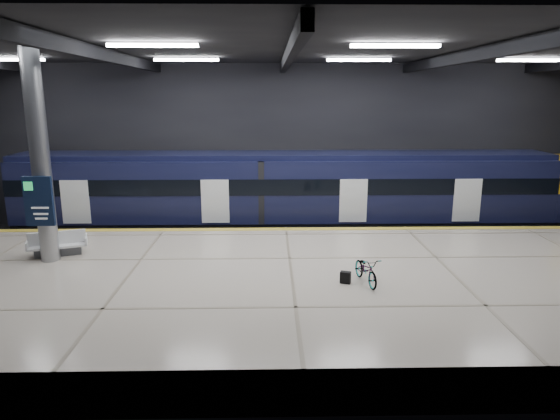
{
  "coord_description": "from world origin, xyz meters",
  "views": [
    {
      "loc": [
        -0.67,
        -17.06,
        6.49
      ],
      "look_at": [
        -0.27,
        1.5,
        2.2
      ],
      "focal_mm": 32.0,
      "sensor_mm": 36.0,
      "label": 1
    }
  ],
  "objects": [
    {
      "name": "rails",
      "position": [
        0.0,
        5.5,
        0.08
      ],
      "size": [
        30.0,
        1.52,
        0.16
      ],
      "color": "gray",
      "rests_on": "ground"
    },
    {
      "name": "bench",
      "position": [
        -7.97,
        -0.46,
        1.4
      ],
      "size": [
        2.06,
        1.36,
        0.84
      ],
      "rotation": [
        0.0,
        0.0,
        0.33
      ],
      "color": "#595B60",
      "rests_on": "platform"
    },
    {
      "name": "info_column",
      "position": [
        -8.0,
        -1.03,
        4.46
      ],
      "size": [
        0.9,
        0.78,
        6.9
      ],
      "color": "#9EA0A5",
      "rests_on": "platform"
    },
    {
      "name": "bicycle",
      "position": [
        2.15,
        -3.33,
        1.51
      ],
      "size": [
        0.85,
        1.64,
        0.82
      ],
      "primitive_type": "imported",
      "rotation": [
        0.0,
        0.0,
        0.2
      ],
      "color": "#99999E",
      "rests_on": "platform"
    },
    {
      "name": "pannier_bag",
      "position": [
        1.55,
        -3.33,
        1.28
      ],
      "size": [
        0.34,
        0.28,
        0.35
      ],
      "primitive_type": "cube",
      "rotation": [
        0.0,
        0.0,
        -0.37
      ],
      "color": "black",
      "rests_on": "platform"
    },
    {
      "name": "ground",
      "position": [
        0.0,
        0.0,
        0.0
      ],
      "size": [
        30.0,
        30.0,
        0.0
      ],
      "primitive_type": "plane",
      "color": "black",
      "rests_on": "ground"
    },
    {
      "name": "platform",
      "position": [
        0.0,
        -2.5,
        0.55
      ],
      "size": [
        30.0,
        11.0,
        1.1
      ],
      "primitive_type": "cube",
      "color": "beige",
      "rests_on": "ground"
    },
    {
      "name": "train",
      "position": [
        1.78,
        5.5,
        2.06
      ],
      "size": [
        29.4,
        2.84,
        3.79
      ],
      "color": "black",
      "rests_on": "ground"
    },
    {
      "name": "safety_strip",
      "position": [
        0.0,
        2.75,
        1.11
      ],
      "size": [
        30.0,
        0.4,
        0.01
      ],
      "primitive_type": "cube",
      "color": "gold",
      "rests_on": "platform"
    },
    {
      "name": "room_shell",
      "position": [
        -0.0,
        0.0,
        5.72
      ],
      "size": [
        30.1,
        16.1,
        8.05
      ],
      "color": "black",
      "rests_on": "ground"
    }
  ]
}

